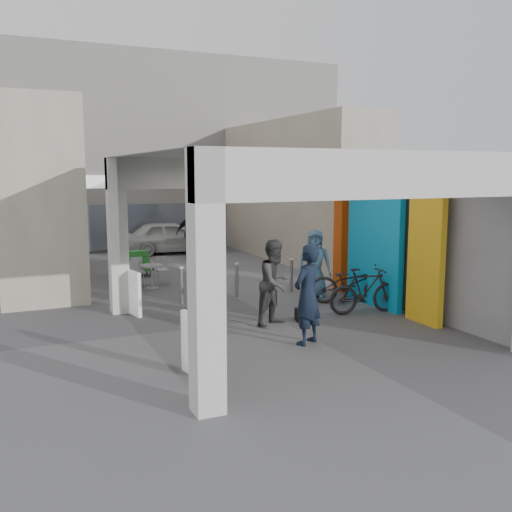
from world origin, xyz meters
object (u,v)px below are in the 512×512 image
cafe_set (146,277)px  bicycle_rear (365,291)px  produce_stand (133,267)px  man_back_turned (275,282)px  man_crates (191,233)px  man_with_dog (307,295)px  bicycle_front (351,283)px  border_collie (304,309)px  man_elderly (314,263)px  white_van (171,237)px

cafe_set → bicycle_rear: bearing=-52.7°
produce_stand → man_back_turned: man_back_turned is taller
man_crates → man_with_dog: bearing=104.5°
produce_stand → bicycle_front: 7.09m
border_collie → bicycle_rear: 1.64m
border_collie → man_elderly: size_ratio=0.40×
man_elderly → produce_stand: bearing=151.8°
bicycle_rear → white_van: white_van is taller
cafe_set → man_back_turned: size_ratio=0.72×
border_collie → man_back_turned: (-0.66, 0.06, 0.62)m
produce_stand → white_van: size_ratio=0.31×
cafe_set → bicycle_front: size_ratio=0.66×
border_collie → man_crates: (0.64, 9.81, 0.65)m
man_with_dog → man_elderly: bearing=-149.8°
produce_stand → bicycle_rear: 7.77m
cafe_set → bicycle_rear: 6.31m
produce_stand → border_collie: produce_stand is taller
produce_stand → man_with_dog: bearing=-56.9°
border_collie → bicycle_front: bearing=41.7°
produce_stand → man_elderly: man_elderly is taller
bicycle_front → white_van: (-1.59, 10.28, 0.13)m
man_elderly → man_crates: size_ratio=0.94×
produce_stand → bicycle_rear: (3.81, -6.76, 0.22)m
cafe_set → bicycle_front: bicycle_front is taller
bicycle_rear → cafe_set: bearing=45.1°
man_crates → man_elderly: bearing=117.3°
man_crates → cafe_set: bearing=80.3°
man_elderly → man_crates: 7.80m
man_back_turned → man_crates: 9.84m
produce_stand → man_with_dog: 8.40m
cafe_set → man_elderly: size_ratio=0.75×
bicycle_rear → produce_stand: bearing=37.1°
bicycle_front → white_van: bearing=36.3°
cafe_set → white_van: size_ratio=0.35×
cafe_set → white_van: (2.48, 6.21, 0.36)m
man_crates → bicycle_rear: (0.98, -9.73, -0.40)m
bicycle_front → white_van: size_ratio=0.52×
man_with_dog → bicycle_rear: (2.33, 1.48, -0.41)m
man_with_dog → white_van: (0.99, 12.71, -0.30)m
man_crates → bicycle_rear: 9.79m
man_back_turned → man_crates: man_crates is taller
man_back_turned → man_crates: size_ratio=0.98×
man_elderly → white_van: 9.33m
man_elderly → bicycle_rear: bearing=-59.9°
bicycle_rear → man_crates: bearing=13.5°
cafe_set → man_with_dog: bearing=-77.1°
cafe_set → man_crates: 5.55m
border_collie → bicycle_rear: size_ratio=0.40×
man_back_turned → bicycle_front: size_ratio=0.92×
man_crates → bicycle_rear: bearing=117.2°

